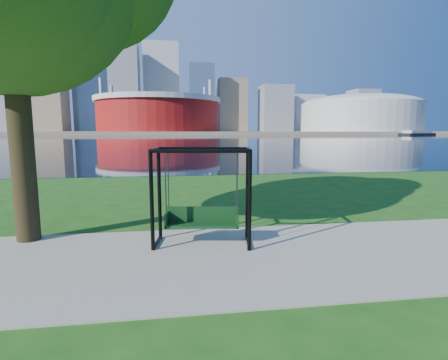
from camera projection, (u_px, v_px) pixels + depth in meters
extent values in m
plane|color=#1E5114|center=(233.00, 249.00, 7.17)|extent=(900.00, 900.00, 0.00)
cube|color=#9E937F|center=(237.00, 257.00, 6.68)|extent=(120.00, 4.00, 0.03)
cube|color=black|center=(176.00, 139.00, 107.09)|extent=(900.00, 180.00, 0.02)
cube|color=#937F60|center=(174.00, 132.00, 306.80)|extent=(900.00, 228.00, 2.00)
cylinder|color=maroon|center=(159.00, 115.00, 234.12)|extent=(80.00, 80.00, 22.00)
cylinder|color=silver|center=(158.00, 101.00, 232.80)|extent=(83.00, 83.00, 3.00)
cylinder|color=silver|center=(205.00, 110.00, 256.79)|extent=(2.00, 2.00, 32.00)
cylinder|color=silver|center=(112.00, 109.00, 247.28)|extent=(2.00, 2.00, 32.00)
cylinder|color=silver|center=(102.00, 105.00, 210.06)|extent=(2.00, 2.00, 32.00)
cylinder|color=silver|center=(210.00, 106.00, 219.57)|extent=(2.00, 2.00, 32.00)
cylinder|color=beige|center=(360.00, 118.00, 255.21)|extent=(84.00, 84.00, 20.00)
ellipsoid|color=beige|center=(360.00, 105.00, 253.95)|extent=(84.00, 84.00, 15.12)
cube|color=gray|center=(0.00, 93.00, 286.03)|extent=(28.00, 28.00, 62.00)
cube|color=#998466|center=(47.00, 76.00, 280.19)|extent=(26.00, 26.00, 88.00)
cube|color=slate|center=(92.00, 77.00, 308.53)|extent=(30.00, 24.00, 95.00)
cube|color=gray|center=(125.00, 88.00, 294.87)|extent=(24.00, 24.00, 72.00)
cube|color=silver|center=(162.00, 88.00, 328.04)|extent=(32.00, 28.00, 80.00)
cube|color=slate|center=(201.00, 98.00, 310.14)|extent=(22.00, 22.00, 58.00)
cube|color=#998466|center=(232.00, 106.00, 329.86)|extent=(26.00, 26.00, 48.00)
cube|color=gray|center=(275.00, 109.00, 326.26)|extent=(28.00, 24.00, 42.00)
cube|color=silver|center=(306.00, 114.00, 356.95)|extent=(30.00, 26.00, 36.00)
cube|color=gray|center=(362.00, 111.00, 344.30)|extent=(24.00, 24.00, 40.00)
cube|color=#998466|center=(390.00, 116.00, 365.33)|extent=(26.00, 26.00, 32.00)
sphere|color=#998466|center=(42.00, 14.00, 273.56)|extent=(10.00, 10.00, 10.00)
cylinder|color=black|center=(152.00, 202.00, 6.90)|extent=(0.09, 0.09, 2.02)
cylinder|color=black|center=(250.00, 202.00, 6.88)|extent=(0.09, 0.09, 2.02)
cylinder|color=black|center=(159.00, 195.00, 7.68)|extent=(0.09, 0.09, 2.02)
cylinder|color=black|center=(247.00, 195.00, 7.66)|extent=(0.09, 0.09, 2.02)
cylinder|color=black|center=(200.00, 151.00, 6.75)|extent=(1.93, 0.38, 0.08)
cylinder|color=black|center=(203.00, 149.00, 7.53)|extent=(1.93, 0.38, 0.08)
cylinder|color=black|center=(154.00, 150.00, 7.15)|extent=(0.20, 0.79, 0.08)
cylinder|color=black|center=(157.00, 242.00, 7.42)|extent=(0.19, 0.79, 0.06)
cylinder|color=black|center=(249.00, 150.00, 7.13)|extent=(0.20, 0.79, 0.08)
cylinder|color=black|center=(248.00, 242.00, 7.40)|extent=(0.19, 0.79, 0.06)
cube|color=black|center=(202.00, 225.00, 7.36)|extent=(1.58, 0.63, 0.05)
cube|color=black|center=(203.00, 214.00, 7.50)|extent=(1.53, 0.28, 0.33)
cube|color=black|center=(167.00, 219.00, 7.35)|extent=(0.10, 0.40, 0.30)
cube|color=black|center=(238.00, 219.00, 7.34)|extent=(0.10, 0.40, 0.30)
cylinder|color=#39393E|center=(166.00, 184.00, 7.08)|extent=(0.02, 0.02, 1.28)
cylinder|color=#39393E|center=(237.00, 184.00, 7.07)|extent=(0.02, 0.02, 1.28)
cylinder|color=#39393E|center=(168.00, 182.00, 7.40)|extent=(0.02, 0.02, 1.28)
cylinder|color=#39393E|center=(237.00, 182.00, 7.39)|extent=(0.02, 0.02, 1.28)
cylinder|color=black|center=(20.00, 129.00, 7.38)|extent=(0.49, 0.49, 4.90)
cube|color=black|center=(417.00, 134.00, 201.82)|extent=(27.48, 17.36, 1.07)
cube|color=silver|center=(418.00, 132.00, 201.63)|extent=(22.02, 13.97, 1.61)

